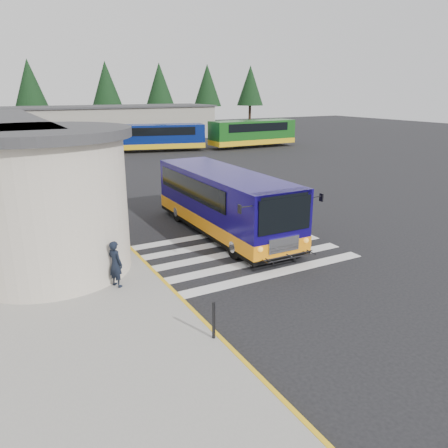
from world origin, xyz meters
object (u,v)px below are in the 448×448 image
bollard (214,320)px  far_bus_b (252,132)px  pedestrian_b (99,244)px  transit_bus (224,204)px  pedestrian_a (115,264)px  far_bus_a (160,136)px

bollard → far_bus_b: bearing=56.2°
pedestrian_b → transit_bus: bearing=101.6°
transit_bus → pedestrian_a: transit_bus is taller
transit_bus → bollard: bearing=-120.1°
transit_bus → pedestrian_a: 6.78m
pedestrian_a → far_bus_a: bearing=-47.7°
pedestrian_b → far_bus_b: size_ratio=0.20×
transit_bus → far_bus_a: 27.92m
pedestrian_b → far_bus_a: bearing=148.8°
pedestrian_a → far_bus_a: size_ratio=0.16×
far_bus_a → far_bus_b: far_bus_b is taller
transit_bus → bollard: 8.90m
transit_bus → pedestrian_a: (-5.80, -3.48, -0.40)m
bollard → far_bus_a: (11.79, 34.59, 0.87)m
pedestrian_a → bollard: size_ratio=1.50×
transit_bus → far_bus_b: (17.41, 25.12, 0.32)m
far_bus_a → bollard: bearing=175.8°
pedestrian_a → bollard: 4.36m
pedestrian_b → far_bus_a: size_ratio=0.20×
far_bus_b → pedestrian_a: bearing=141.0°
pedestrian_b → bollard: bearing=7.4°
pedestrian_b → far_bus_b: 35.77m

